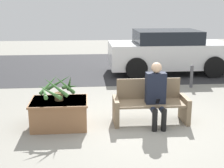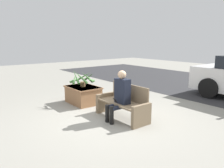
{
  "view_description": "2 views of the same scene",
  "coord_description": "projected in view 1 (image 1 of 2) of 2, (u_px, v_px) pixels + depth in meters",
  "views": [
    {
      "loc": [
        -1.11,
        -5.69,
        2.39
      ],
      "look_at": [
        -0.58,
        0.63,
        0.73
      ],
      "focal_mm": 50.0,
      "sensor_mm": 36.0,
      "label": 1
    },
    {
      "loc": [
        4.29,
        -3.28,
        1.98
      ],
      "look_at": [
        -0.55,
        0.51,
        0.76
      ],
      "focal_mm": 35.0,
      "sensor_mm": 36.0,
      "label": 2
    }
  ],
  "objects": [
    {
      "name": "potted_plant",
      "position": [
        58.0,
        88.0,
        6.02
      ],
      "size": [
        0.82,
        0.82,
        0.56
      ],
      "color": "brown",
      "rests_on": "planter_box"
    },
    {
      "name": "bollard_post",
      "position": [
        192.0,
        76.0,
        9.02
      ],
      "size": [
        0.1,
        0.1,
        0.66
      ],
      "color": "#4C4C51",
      "rests_on": "ground_plane"
    },
    {
      "name": "person_seated",
      "position": [
        156.0,
        92.0,
        6.16
      ],
      "size": [
        0.39,
        0.57,
        1.27
      ],
      "color": "black",
      "rests_on": "ground_plane"
    },
    {
      "name": "ground_plane",
      "position": [
        144.0,
        127.0,
        6.18
      ],
      "size": [
        30.0,
        30.0,
        0.0
      ],
      "primitive_type": "plane",
      "color": "gray"
    },
    {
      "name": "planter_box",
      "position": [
        60.0,
        112.0,
        6.16
      ],
      "size": [
        1.12,
        0.82,
        0.54
      ],
      "color": "#936642",
      "rests_on": "ground_plane"
    },
    {
      "name": "bench",
      "position": [
        150.0,
        104.0,
        6.4
      ],
      "size": [
        1.52,
        0.59,
        0.87
      ],
      "color": "#7A664C",
      "rests_on": "ground_plane"
    },
    {
      "name": "road_surface",
      "position": [
        115.0,
        66.0,
        12.14
      ],
      "size": [
        20.0,
        6.0,
        0.01
      ],
      "primitive_type": "cube",
      "color": "#2D2D30",
      "rests_on": "ground_plane"
    },
    {
      "name": "parked_car",
      "position": [
        169.0,
        52.0,
        10.85
      ],
      "size": [
        4.15,
        1.98,
        1.49
      ],
      "color": "silver",
      "rests_on": "ground_plane"
    }
  ]
}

